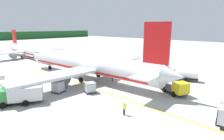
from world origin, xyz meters
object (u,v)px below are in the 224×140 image
(cargo_container_near, at_px, (0,80))
(airliner_mid_apron, at_px, (28,50))
(airliner_foreground, at_px, (87,64))
(service_truck_baggage, at_px, (20,94))
(cargo_container_mid, at_px, (58,87))
(cargo_container_far, at_px, (90,88))
(service_truck_pushback, at_px, (176,88))
(service_truck_catering, at_px, (181,74))
(crew_loader_left, at_px, (124,108))
(crew_marshaller, at_px, (112,77))

(cargo_container_near, bearing_deg, airliner_mid_apron, 58.19)
(airliner_foreground, distance_m, service_truck_baggage, 15.75)
(cargo_container_mid, relative_size, cargo_container_far, 0.91)
(cargo_container_near, bearing_deg, service_truck_pushback, -56.34)
(airliner_foreground, relative_size, airliner_mid_apron, 1.19)
(service_truck_catering, relative_size, cargo_container_far, 2.90)
(service_truck_catering, relative_size, crew_loader_left, 3.92)
(airliner_mid_apron, xyz_separation_m, service_truck_baggage, (-18.25, -40.56, -1.37))
(airliner_mid_apron, xyz_separation_m, service_truck_pushback, (1.31, -55.56, -1.67))
(airliner_foreground, relative_size, crew_loader_left, 23.84)
(airliner_foreground, xyz_separation_m, airliner_mid_apron, (2.98, 37.21, -0.53))
(cargo_container_near, bearing_deg, service_truck_catering, -41.79)
(airliner_foreground, height_order, cargo_container_mid, airliner_foreground)
(airliner_foreground, bearing_deg, service_truck_pushback, -76.84)
(service_truck_baggage, bearing_deg, cargo_container_far, -20.62)
(airliner_mid_apron, xyz_separation_m, service_truck_catering, (10.28, -52.32, -1.46))
(cargo_container_far, bearing_deg, service_truck_pushback, -50.02)
(airliner_mid_apron, relative_size, cargo_container_near, 16.92)
(crew_marshaller, height_order, crew_loader_left, crew_loader_left)
(service_truck_catering, distance_m, service_truck_pushback, 9.54)
(airliner_foreground, xyz_separation_m, crew_loader_left, (-7.43, -16.79, -2.35))
(cargo_container_near, distance_m, crew_loader_left, 27.12)
(airliner_foreground, relative_size, crew_marshaller, 24.06)
(service_truck_baggage, xyz_separation_m, service_truck_pushback, (19.56, -15.00, -0.30))
(airliner_foreground, distance_m, crew_marshaller, 6.30)
(crew_marshaller, bearing_deg, service_truck_pushback, -81.99)
(service_truck_pushback, relative_size, crew_marshaller, 3.64)
(cargo_container_near, bearing_deg, airliner_foreground, -33.62)
(service_truck_pushback, relative_size, crew_loader_left, 3.61)
(cargo_container_far, relative_size, crew_marshaller, 1.37)
(service_truck_pushback, height_order, crew_marshaller, service_truck_pushback)
(service_truck_pushback, bearing_deg, service_truck_catering, 19.84)
(service_truck_pushback, height_order, crew_loader_left, service_truck_pushback)
(airliner_foreground, xyz_separation_m, cargo_container_mid, (-8.83, -3.01, -2.42))
(airliner_mid_apron, distance_m, service_truck_catering, 53.34)
(cargo_container_far, bearing_deg, crew_loader_left, -103.85)
(airliner_mid_apron, bearing_deg, service_truck_catering, -78.88)
(airliner_foreground, height_order, crew_marshaller, airliner_foreground)
(airliner_mid_apron, xyz_separation_m, cargo_container_far, (-8.04, -44.40, -1.93))
(service_truck_pushback, distance_m, cargo_container_far, 14.56)
(airliner_mid_apron, height_order, cargo_container_near, airliner_mid_apron)
(cargo_container_far, height_order, crew_loader_left, cargo_container_far)
(service_truck_pushback, xyz_separation_m, cargo_container_near, (-18.52, 27.81, -0.27))
(cargo_container_mid, bearing_deg, airliner_foreground, 18.84)
(service_truck_baggage, bearing_deg, airliner_foreground, 12.37)
(service_truck_catering, height_order, crew_marshaller, service_truck_catering)
(service_truck_catering, bearing_deg, airliner_mid_apron, 101.12)
(service_truck_catering, bearing_deg, service_truck_pushback, -160.16)
(airliner_foreground, bearing_deg, cargo_container_near, 146.38)
(cargo_container_mid, bearing_deg, cargo_container_far, -48.00)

